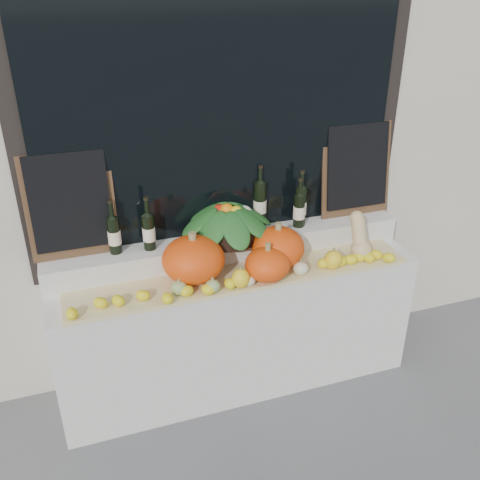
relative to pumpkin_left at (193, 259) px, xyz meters
name	(u,v)px	position (x,y,z in m)	size (l,w,h in m)	color
storefront_facade	(199,23)	(0.29, 0.79, 1.21)	(7.00, 0.94, 4.50)	beige
display_sill	(236,326)	(0.29, 0.07, -0.60)	(2.30, 0.55, 0.88)	silver
rear_tier	(229,247)	(0.29, 0.22, -0.08)	(2.30, 0.25, 0.16)	silver
straw_bedding	(243,277)	(0.29, -0.05, -0.15)	(2.10, 0.32, 0.03)	tan
pumpkin_left	(193,259)	(0.00, 0.00, 0.00)	(0.37, 0.37, 0.27)	#EB490C
pumpkin_right	(278,247)	(0.53, 0.00, -0.01)	(0.33, 0.33, 0.25)	#EB490C
pumpkin_center	(267,265)	(0.41, -0.14, -0.04)	(0.27, 0.27, 0.20)	#EB490C
butternut_squash	(360,238)	(1.07, -0.06, -0.01)	(0.14, 0.20, 0.29)	#D4B47D
decorative_gourds	(267,273)	(0.41, -0.15, -0.08)	(1.06, 0.14, 0.14)	#30671E
lemon_heap	(249,280)	(0.29, -0.16, -0.10)	(2.20, 0.16, 0.06)	yellow
produce_bowl	(227,221)	(0.27, 0.21, 0.11)	(0.62, 0.62, 0.24)	black
wine_bottle_far_left	(114,235)	(-0.42, 0.23, 0.12)	(0.08, 0.08, 0.34)	black
wine_bottle_near_left	(149,231)	(-0.21, 0.21, 0.12)	(0.08, 0.08, 0.33)	black
wine_bottle_tall	(260,204)	(0.52, 0.30, 0.16)	(0.08, 0.08, 0.42)	black
wine_bottle_near_right	(301,206)	(0.78, 0.23, 0.14)	(0.08, 0.08, 0.38)	black
wine_bottle_far_right	(299,210)	(0.76, 0.21, 0.12)	(0.08, 0.08, 0.33)	black
chalkboard_left	(70,204)	(-0.63, 0.29, 0.32)	(0.50, 0.11, 0.62)	#4C331E
chalkboard_right	(357,168)	(1.21, 0.29, 0.32)	(0.50, 0.11, 0.62)	#4C331E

